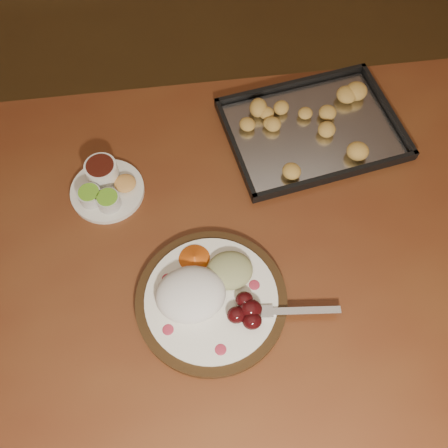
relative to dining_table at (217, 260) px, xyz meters
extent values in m
plane|color=#513C1B|center=(-0.15, 0.17, -0.65)|extent=(4.00, 4.00, 0.00)
cube|color=brown|center=(0.00, 0.00, 0.08)|extent=(1.53, 0.95, 0.04)
cylinder|color=#473015|center=(0.69, 0.36, -0.30)|extent=(0.07, 0.07, 0.71)
cylinder|color=black|center=(-0.03, -0.13, 0.11)|extent=(0.30, 0.30, 0.02)
cylinder|color=white|center=(-0.03, -0.13, 0.12)|extent=(0.26, 0.26, 0.01)
ellipsoid|color=#AE293E|center=(-0.12, -0.18, 0.12)|extent=(0.02, 0.02, 0.00)
ellipsoid|color=#AE293E|center=(-0.03, -0.23, 0.12)|extent=(0.02, 0.02, 0.00)
ellipsoid|color=#AE293E|center=(0.06, -0.12, 0.12)|extent=(0.02, 0.02, 0.00)
ellipsoid|color=#AE293E|center=(-0.11, -0.08, 0.12)|extent=(0.02, 0.02, 0.00)
ellipsoid|color=white|center=(-0.07, -0.12, 0.13)|extent=(0.17, 0.16, 0.06)
ellipsoid|color=#480A0D|center=(0.01, -0.18, 0.13)|extent=(0.04, 0.03, 0.03)
ellipsoid|color=#480A0D|center=(0.04, -0.17, 0.13)|extent=(0.04, 0.03, 0.03)
ellipsoid|color=#480A0D|center=(0.03, -0.15, 0.13)|extent=(0.04, 0.03, 0.03)
ellipsoid|color=#480A0D|center=(0.04, -0.19, 0.13)|extent=(0.04, 0.03, 0.03)
ellipsoid|color=tan|center=(0.01, -0.08, 0.13)|extent=(0.12, 0.11, 0.04)
cone|color=#C84F12|center=(-0.05, -0.05, 0.13)|extent=(0.07, 0.07, 0.03)
cube|color=silver|center=(0.14, -0.18, 0.12)|extent=(0.14, 0.03, 0.00)
cube|color=silver|center=(0.06, -0.17, 0.12)|extent=(0.04, 0.03, 0.00)
cylinder|color=silver|center=(0.04, -0.18, 0.12)|extent=(0.03, 0.01, 0.00)
cylinder|color=silver|center=(0.04, -0.17, 0.12)|extent=(0.03, 0.01, 0.00)
cylinder|color=silver|center=(0.04, -0.17, 0.12)|extent=(0.03, 0.01, 0.00)
cylinder|color=silver|center=(0.04, -0.16, 0.12)|extent=(0.03, 0.01, 0.00)
cylinder|color=white|center=(-0.22, 0.16, 0.10)|extent=(0.16, 0.16, 0.01)
cylinder|color=beige|center=(-0.25, 0.14, 0.12)|extent=(0.05, 0.05, 0.03)
cylinder|color=#65AA22|center=(-0.25, 0.14, 0.14)|extent=(0.04, 0.04, 0.00)
cylinder|color=beige|center=(-0.22, 0.12, 0.12)|extent=(0.05, 0.05, 0.03)
cylinder|color=#65AA22|center=(-0.22, 0.12, 0.14)|extent=(0.04, 0.04, 0.00)
cylinder|color=white|center=(-0.22, 0.20, 0.13)|extent=(0.07, 0.07, 0.04)
cylinder|color=#39100A|center=(-0.22, 0.20, 0.15)|extent=(0.06, 0.06, 0.00)
ellipsoid|color=#E79251|center=(-0.18, 0.16, 0.12)|extent=(0.05, 0.05, 0.02)
cube|color=black|center=(0.27, 0.25, 0.10)|extent=(0.43, 0.34, 0.01)
cube|color=black|center=(0.25, 0.39, 0.11)|extent=(0.39, 0.07, 0.02)
cube|color=black|center=(0.29, 0.11, 0.11)|extent=(0.39, 0.07, 0.02)
cube|color=black|center=(0.46, 0.28, 0.11)|extent=(0.05, 0.29, 0.02)
cube|color=black|center=(0.08, 0.22, 0.11)|extent=(0.05, 0.29, 0.02)
cube|color=silver|center=(0.27, 0.25, 0.11)|extent=(0.40, 0.31, 0.00)
ellipsoid|color=gold|center=(0.32, 0.26, 0.12)|extent=(0.04, 0.04, 0.03)
ellipsoid|color=gold|center=(0.36, 0.29, 0.12)|extent=(0.06, 0.06, 0.03)
ellipsoid|color=gold|center=(0.30, 0.33, 0.12)|extent=(0.06, 0.06, 0.03)
ellipsoid|color=gold|center=(0.28, 0.30, 0.12)|extent=(0.05, 0.05, 0.03)
ellipsoid|color=gold|center=(0.23, 0.32, 0.12)|extent=(0.05, 0.06, 0.03)
ellipsoid|color=gold|center=(0.23, 0.27, 0.12)|extent=(0.06, 0.06, 0.03)
ellipsoid|color=gold|center=(0.17, 0.25, 0.12)|extent=(0.05, 0.05, 0.03)
ellipsoid|color=gold|center=(0.21, 0.22, 0.12)|extent=(0.05, 0.05, 0.03)
ellipsoid|color=gold|center=(0.18, 0.21, 0.12)|extent=(0.06, 0.06, 0.03)
ellipsoid|color=gold|center=(0.25, 0.18, 0.12)|extent=(0.05, 0.06, 0.03)
ellipsoid|color=gold|center=(0.28, 0.22, 0.12)|extent=(0.05, 0.05, 0.03)
ellipsoid|color=gold|center=(0.34, 0.21, 0.12)|extent=(0.06, 0.06, 0.03)
ellipsoid|color=gold|center=(0.33, 0.22, 0.12)|extent=(0.06, 0.06, 0.03)
camera|label=1|loc=(-0.06, -0.46, 1.04)|focal=40.00mm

